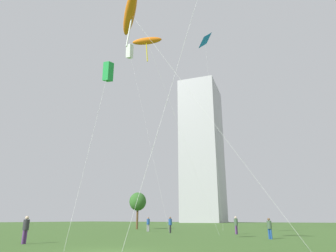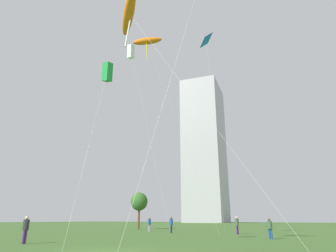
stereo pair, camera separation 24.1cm
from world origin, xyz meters
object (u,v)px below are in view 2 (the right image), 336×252
kite_flying_0 (107,72)px  kite_flying_2 (131,52)px  kite_flying_3 (147,41)px  person_standing_0 (26,228)px  distant_highrise_0 (205,150)px  person_standing_5 (149,223)px  person_standing_1 (270,227)px  person_standing_2 (171,224)px  park_tree_0 (139,202)px  person_standing_4 (237,224)px  kite_flying_4 (206,41)px  kite_flying_1 (129,13)px

kite_flying_0 → kite_flying_2: 29.24m
kite_flying_0 → kite_flying_3: 11.20m
person_standing_0 → kite_flying_3: (3.01, 8.68, 17.89)m
person_standing_0 → distant_highrise_0: 125.83m
person_standing_5 → person_standing_1: bearing=-52.4°
kite_flying_0 → person_standing_2: bearing=106.8°
person_standing_2 → kite_flying_2: bearing=-116.6°
kite_flying_3 → person_standing_0: bearing=-109.1°
person_standing_1 → kite_flying_2: bearing=168.4°
person_standing_1 → kite_flying_2: kite_flying_2 is taller
park_tree_0 → person_standing_4: bearing=-21.5°
person_standing_2 → person_standing_5: size_ratio=1.00×
kite_flying_4 → distant_highrise_0: (-39.82, 87.02, 2.50)m
kite_flying_2 → kite_flying_3: kite_flying_2 is taller
kite_flying_1 → kite_flying_2: kite_flying_2 is taller
kite_flying_4 → kite_flying_3: bearing=-84.8°
person_standing_1 → person_standing_4: person_standing_4 is taller
person_standing_2 → kite_flying_1: (7.32, -17.74, 13.70)m
person_standing_4 → kite_flying_2: bearing=-80.8°
person_standing_1 → park_tree_0: 26.82m
person_standing_4 → kite_flying_4: size_ratio=0.06×
kite_flying_0 → person_standing_1: bearing=59.3°
kite_flying_1 → kite_flying_3: size_ratio=0.80×
person_standing_5 → kite_flying_4: size_ratio=0.05×
person_standing_2 → kite_flying_2: kite_flying_2 is taller
person_standing_0 → park_tree_0: 28.46m
kite_flying_2 → distant_highrise_0: size_ratio=0.44×
person_standing_5 → kite_flying_0: bearing=-92.5°
person_standing_4 → kite_flying_1: 23.14m
kite_flying_0 → distant_highrise_0: (-43.93, 114.39, 22.19)m
distant_highrise_0 → kite_flying_1: bearing=-79.3°
person_standing_5 → kite_flying_2: size_ratio=0.06×
park_tree_0 → distant_highrise_0: (-27.99, 89.09, 29.19)m
kite_flying_0 → person_standing_4: bearing=82.8°
person_standing_4 → kite_flying_2: (-16.46, 1.31, 26.74)m
kite_flying_3 → distant_highrise_0: bearing=111.3°
person_standing_0 → person_standing_2: bearing=-10.3°
person_standing_0 → kite_flying_3: 20.11m
kite_flying_2 → kite_flying_3: 18.85m
kite_flying_4 → park_tree_0: bearing=-170.1°
kite_flying_1 → kite_flying_2: 28.88m
person_standing_4 → park_tree_0: 19.84m
kite_flying_2 → distant_highrise_0: (-29.77, 94.97, 5.55)m
kite_flying_4 → person_standing_1: bearing=-54.1°
person_standing_2 → park_tree_0: (-10.75, 8.10, 3.12)m
kite_flying_2 → kite_flying_0: bearing=-53.9°
person_standing_2 → kite_flying_1: 23.59m
person_standing_2 → park_tree_0: size_ratio=0.31×
person_standing_4 → kite_flying_1: kite_flying_1 is taller
person_standing_0 → distant_highrise_0: (-38.60, 115.31, 32.34)m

